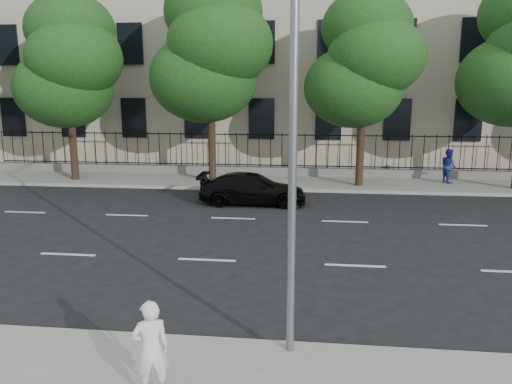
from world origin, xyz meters
TOP-DOWN VIEW (x-y plane):
  - ground at (0.00, 0.00)m, footprint 120.00×120.00m
  - far_sidewalk at (0.00, 14.00)m, footprint 60.00×4.00m
  - lane_markings at (0.00, 4.75)m, footprint 49.60×4.62m
  - masonry_building at (0.00, 22.95)m, footprint 34.60×12.11m
  - iron_fence at (0.00, 15.70)m, footprint 30.00×0.50m
  - street_light at (2.50, -1.77)m, footprint 0.25×3.32m
  - tree_b at (-8.96, 13.36)m, footprint 5.53×5.12m
  - tree_c at (-1.96, 13.36)m, footprint 5.89×5.50m
  - tree_d at (5.04, 13.36)m, footprint 5.34×4.94m
  - black_sedan at (0.42, 9.39)m, footprint 4.37×1.83m
  - woman_near at (0.56, -3.87)m, footprint 0.65×0.55m
  - pedestrian_far at (9.31, 14.37)m, footprint 0.84×0.95m

SIDE VIEW (x-z plane):
  - ground at x=0.00m, z-range 0.00..0.00m
  - lane_markings at x=0.00m, z-range 0.00..0.01m
  - far_sidewalk at x=0.00m, z-range 0.00..0.15m
  - black_sedan at x=0.42m, z-range 0.00..1.26m
  - iron_fence at x=0.00m, z-range -0.45..1.75m
  - woman_near at x=0.56m, z-range 0.15..1.65m
  - pedestrian_far at x=9.31m, z-range 0.15..1.80m
  - street_light at x=2.50m, z-range 1.12..9.17m
  - tree_d at x=5.04m, z-range 1.42..10.26m
  - tree_b at x=-8.96m, z-range 1.35..10.33m
  - tree_c at x=-1.96m, z-range 1.51..11.31m
  - masonry_building at x=0.00m, z-range -0.23..18.27m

